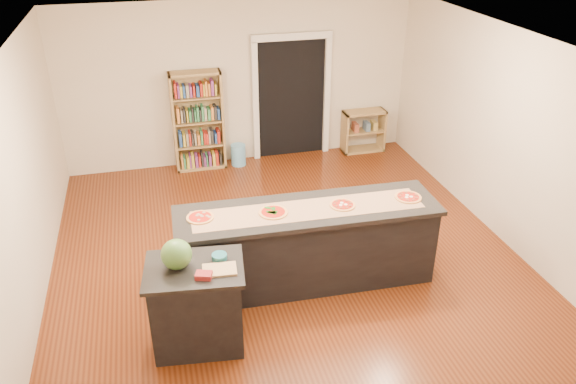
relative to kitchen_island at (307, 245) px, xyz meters
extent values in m
cube|color=beige|center=(-0.11, 0.30, 0.88)|extent=(6.00, 7.00, 2.80)
cube|color=#602A10|center=(-0.11, 0.30, -0.51)|extent=(6.00, 7.00, 0.01)
cube|color=white|center=(-0.11, 0.30, 2.28)|extent=(6.00, 7.00, 0.01)
cube|color=black|center=(0.79, 3.78, 0.53)|extent=(1.20, 0.02, 2.10)
cube|color=silver|center=(0.14, 3.74, 0.53)|extent=(0.10, 0.08, 2.10)
cube|color=silver|center=(1.44, 3.74, 0.53)|extent=(0.10, 0.08, 2.10)
cube|color=silver|center=(0.79, 3.74, 1.63)|extent=(1.40, 0.08, 0.12)
cube|color=black|center=(0.00, 0.00, -0.03)|extent=(3.02, 0.75, 0.97)
cube|color=black|center=(0.00, 0.00, 0.48)|extent=(3.10, 0.84, 0.05)
cube|color=black|center=(-1.40, -0.76, -0.05)|extent=(0.90, 0.64, 0.93)
cube|color=black|center=(-1.40, -0.76, 0.44)|extent=(0.99, 0.72, 0.04)
cube|color=#A68750|center=(-0.88, 3.60, 0.34)|extent=(0.85, 0.30, 1.71)
cube|color=#A68750|center=(2.12, 3.58, -0.13)|extent=(0.77, 0.33, 0.77)
cylinder|color=#64ACE0|center=(-0.23, 3.54, -0.33)|extent=(0.26, 0.26, 0.37)
cube|color=#936C4C|center=(0.00, -0.02, 0.51)|extent=(2.71, 0.58, 0.00)
sphere|color=#144214|center=(-1.55, -0.72, 0.61)|extent=(0.31, 0.31, 0.31)
cube|color=tan|center=(-1.16, -0.88, 0.47)|extent=(0.35, 0.25, 0.02)
cube|color=maroon|center=(-1.32, -0.96, 0.49)|extent=(0.18, 0.16, 0.06)
cylinder|color=#195966|center=(-1.13, -0.69, 0.49)|extent=(0.16, 0.16, 0.06)
cylinder|color=tan|center=(-1.24, 0.09, 0.52)|extent=(0.32, 0.32, 0.02)
cylinder|color=#A5190C|center=(-1.24, 0.09, 0.53)|extent=(0.26, 0.26, 0.00)
cylinder|color=tan|center=(-0.41, 0.00, 0.52)|extent=(0.34, 0.34, 0.02)
cylinder|color=#A5190C|center=(-0.41, 0.00, 0.53)|extent=(0.28, 0.28, 0.00)
cylinder|color=tan|center=(0.41, -0.04, 0.52)|extent=(0.29, 0.29, 0.02)
cylinder|color=#A5190C|center=(0.41, -0.04, 0.53)|extent=(0.24, 0.24, 0.00)
cylinder|color=tan|center=(1.24, -0.05, 0.52)|extent=(0.30, 0.30, 0.02)
cylinder|color=#A5190C|center=(1.24, -0.05, 0.53)|extent=(0.25, 0.25, 0.00)
camera|label=1|loc=(-1.63, -5.42, 3.74)|focal=35.00mm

